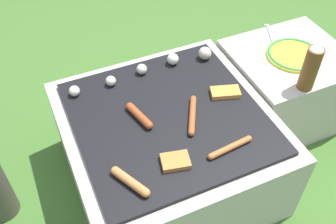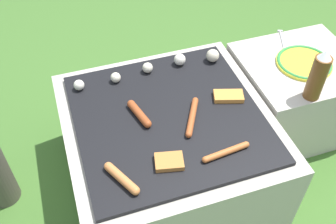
% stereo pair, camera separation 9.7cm
% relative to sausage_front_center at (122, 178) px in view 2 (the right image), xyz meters
% --- Properties ---
extents(ground_plane, '(14.00, 14.00, 0.00)m').
position_rel_sausage_front_center_xyz_m(ground_plane, '(0.23, 0.23, -0.40)').
color(ground_plane, '#3D6628').
extents(grill, '(0.78, 0.78, 0.39)m').
position_rel_sausage_front_center_xyz_m(grill, '(0.23, 0.23, -0.21)').
color(grill, '#B2AA9E').
rests_on(grill, ground_plane).
extents(side_ledge, '(0.50, 0.46, 0.39)m').
position_rel_sausage_front_center_xyz_m(side_ledge, '(0.89, 0.35, -0.21)').
color(side_ledge, '#B2AA9E').
rests_on(side_ledge, ground_plane).
extents(sausage_front_center, '(0.09, 0.15, 0.03)m').
position_rel_sausage_front_center_xyz_m(sausage_front_center, '(0.00, 0.00, 0.00)').
color(sausage_front_center, '#C6753D').
rests_on(sausage_front_center, grill).
extents(sausage_back_left, '(0.18, 0.04, 0.02)m').
position_rel_sausage_front_center_xyz_m(sausage_back_left, '(0.37, -0.01, -0.00)').
color(sausage_back_left, '#B7602D').
rests_on(sausage_back_left, grill).
extents(sausage_back_right, '(0.11, 0.18, 0.02)m').
position_rel_sausage_front_center_xyz_m(sausage_back_right, '(0.31, 0.19, -0.00)').
color(sausage_back_right, '#A34C23').
rests_on(sausage_back_right, grill).
extents(sausage_front_right, '(0.06, 0.15, 0.03)m').
position_rel_sausage_front_center_xyz_m(sausage_front_right, '(0.13, 0.26, 0.00)').
color(sausage_front_right, '#93421E').
rests_on(sausage_front_right, grill).
extents(bread_slice_center, '(0.13, 0.09, 0.02)m').
position_rel_sausage_front_center_xyz_m(bread_slice_center, '(0.49, 0.25, -0.00)').
color(bread_slice_center, '#D18438').
rests_on(bread_slice_center, grill).
extents(bread_slice_right, '(0.11, 0.09, 0.02)m').
position_rel_sausage_front_center_xyz_m(bread_slice_right, '(0.17, 0.02, -0.00)').
color(bread_slice_right, '#B27033').
rests_on(bread_slice_right, grill).
extents(mushroom_row, '(0.63, 0.08, 0.06)m').
position_rel_sausage_front_center_xyz_m(mushroom_row, '(0.30, 0.49, 0.01)').
color(mushroom_row, silver).
rests_on(mushroom_row, grill).
extents(plate_colorful, '(0.24, 0.24, 0.02)m').
position_rel_sausage_front_center_xyz_m(plate_colorful, '(0.89, 0.34, -0.01)').
color(plate_colorful, yellow).
rests_on(plate_colorful, side_ledge).
extents(condiment_bottle, '(0.06, 0.06, 0.22)m').
position_rel_sausage_front_center_xyz_m(condiment_bottle, '(0.80, 0.15, 0.09)').
color(condiment_bottle, brown).
rests_on(condiment_bottle, side_ledge).
extents(fork_utensil, '(0.08, 0.16, 0.01)m').
position_rel_sausage_front_center_xyz_m(fork_utensil, '(0.89, 0.52, -0.01)').
color(fork_utensil, silver).
rests_on(fork_utensil, side_ledge).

